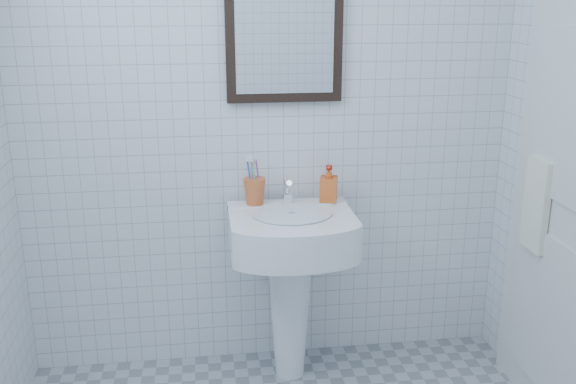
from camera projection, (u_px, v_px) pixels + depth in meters
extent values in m
cube|color=white|center=(268.00, 99.00, 2.80)|extent=(2.20, 0.02, 2.50)
cone|color=white|center=(290.00, 309.00, 2.89)|extent=(0.21, 0.21, 0.66)
cube|color=white|center=(291.00, 231.00, 2.74)|extent=(0.53, 0.38, 0.16)
cube|color=white|center=(287.00, 205.00, 2.85)|extent=(0.53, 0.09, 0.03)
cylinder|color=white|center=(292.00, 214.00, 2.68)|extent=(0.33, 0.33, 0.01)
cylinder|color=white|center=(288.00, 198.00, 2.82)|extent=(0.05, 0.05, 0.05)
cylinder|color=white|center=(288.00, 187.00, 2.79)|extent=(0.03, 0.09, 0.08)
cylinder|color=white|center=(287.00, 189.00, 2.83)|extent=(0.03, 0.05, 0.09)
imported|color=#D94315|center=(329.00, 183.00, 2.84)|extent=(0.09, 0.09, 0.16)
cube|color=black|center=(284.00, 29.00, 2.70)|extent=(0.50, 0.04, 0.62)
cube|color=white|center=(285.00, 29.00, 2.69)|extent=(0.42, 0.00, 0.54)
cube|color=silver|center=(574.00, 186.00, 2.40)|extent=(0.04, 0.80, 2.00)
torus|color=white|center=(546.00, 162.00, 2.55)|extent=(0.01, 0.18, 0.18)
cube|color=silver|center=(536.00, 205.00, 2.60)|extent=(0.03, 0.16, 0.38)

